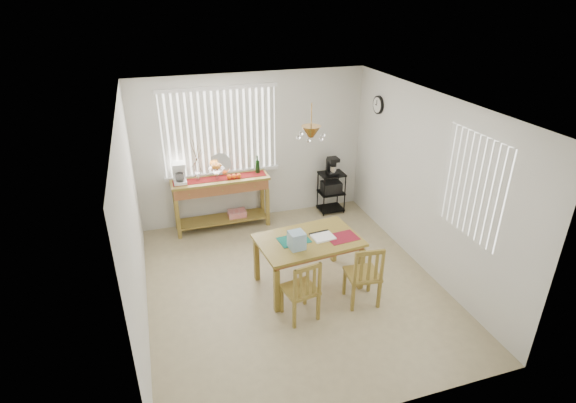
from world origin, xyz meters
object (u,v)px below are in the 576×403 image
object	(u,v)px
dining_table	(308,244)
chair_right	(364,275)
chair_left	(302,290)
wire_cart	(331,189)
sideboard	(221,191)
cart_items	(332,166)

from	to	relation	value
dining_table	chair_right	size ratio (longest dim) A/B	1.61
chair_left	chair_right	world-z (taller)	chair_right
wire_cart	dining_table	world-z (taller)	wire_cart
chair_right	sideboard	bearing A→B (deg)	117.58
cart_items	dining_table	xyz separation A→B (m)	(-1.19, -2.04, -0.25)
sideboard	cart_items	distance (m)	2.04
sideboard	chair_left	size ratio (longest dim) A/B	1.89
cart_items	chair_left	xyz separation A→B (m)	(-1.52, -2.70, -0.48)
sideboard	cart_items	size ratio (longest dim) A/B	5.24
wire_cart	chair_right	distance (m)	2.73
cart_items	chair_right	xyz separation A→B (m)	(-0.65, -2.66, -0.46)
chair_left	sideboard	bearing A→B (deg)	100.79
sideboard	chair_right	size ratio (longest dim) A/B	1.82
sideboard	cart_items	xyz separation A→B (m)	(2.03, 0.01, 0.21)
sideboard	wire_cart	distance (m)	2.05
sideboard	wire_cart	bearing A→B (deg)	0.02
dining_table	chair_right	bearing A→B (deg)	-48.56
wire_cart	chair_left	size ratio (longest dim) A/B	0.88
dining_table	chair_left	distance (m)	0.77
chair_left	chair_right	size ratio (longest dim) A/B	0.96
chair_left	dining_table	bearing A→B (deg)	63.65
wire_cart	cart_items	distance (m)	0.45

